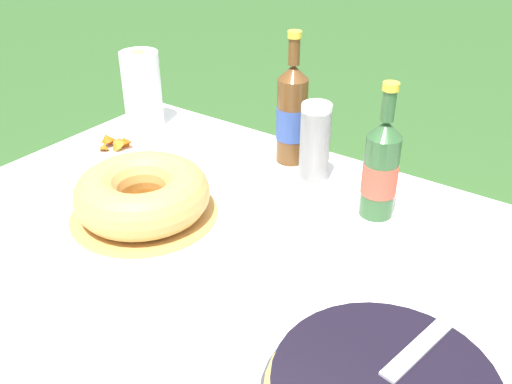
% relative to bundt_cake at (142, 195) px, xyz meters
% --- Properties ---
extents(garden_table, '(1.50, 1.21, 0.70)m').
position_rel_bundt_cake_xyz_m(garden_table, '(0.29, -0.09, -0.12)').
color(garden_table, brown).
rests_on(garden_table, ground_plane).
extents(tablecloth, '(1.51, 1.22, 0.10)m').
position_rel_bundt_cake_xyz_m(tablecloth, '(0.29, -0.09, -0.07)').
color(tablecloth, white).
rests_on(tablecloth, garden_table).
extents(bundt_cake, '(0.33, 0.33, 0.11)m').
position_rel_bundt_cake_xyz_m(bundt_cake, '(0.00, 0.00, 0.00)').
color(bundt_cake, tan).
rests_on(bundt_cake, tablecloth).
extents(cup_stack, '(0.07, 0.07, 0.20)m').
position_rel_bundt_cake_xyz_m(cup_stack, '(0.22, 0.35, 0.05)').
color(cup_stack, white).
rests_on(cup_stack, tablecloth).
extents(cider_bottle_green, '(0.08, 0.08, 0.31)m').
position_rel_bundt_cake_xyz_m(cider_bottle_green, '(0.42, 0.30, 0.06)').
color(cider_bottle_green, '#2D562D').
rests_on(cider_bottle_green, tablecloth).
extents(cider_bottle_amber, '(0.08, 0.08, 0.34)m').
position_rel_bundt_cake_xyz_m(cider_bottle_amber, '(0.12, 0.42, 0.08)').
color(cider_bottle_amber, brown).
rests_on(cider_bottle_amber, tablecloth).
extents(snack_plate_near, '(0.19, 0.19, 0.05)m').
position_rel_bundt_cake_xyz_m(snack_plate_near, '(-0.29, 0.19, -0.04)').
color(snack_plate_near, white).
rests_on(snack_plate_near, tablecloth).
extents(paper_towel_roll, '(0.11, 0.11, 0.22)m').
position_rel_bundt_cake_xyz_m(paper_towel_roll, '(-0.36, 0.36, 0.06)').
color(paper_towel_roll, white).
rests_on(paper_towel_roll, tablecloth).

